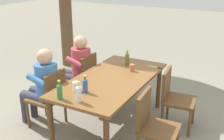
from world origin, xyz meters
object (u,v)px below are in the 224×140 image
Objects in this scene: chair_near_right at (174,96)px; bottle_olive at (127,59)px; chair_far_left at (50,96)px; table_knife at (156,67)px; bottle_blue at (85,85)px; cup_terracotta at (132,68)px; chair_far_right at (83,76)px; person_in_white_shirt at (43,84)px; chair_near_left at (153,124)px; person_in_plaid_shirt at (77,66)px; bottle_green at (60,91)px; bottle_clear at (79,93)px; dining_table at (112,84)px; cup_white at (76,86)px.

chair_near_right is 3.53× the size of bottle_olive.
chair_far_left is 1.00× the size of chair_near_right.
bottle_blue is at bearing 159.96° from table_knife.
chair_far_left is 8.14× the size of cup_terracotta.
bottle_olive is (0.16, -0.73, 0.38)m from chair_far_right.
bottle_olive is at bearing -1.08° from bottle_blue.
person_in_white_shirt reaches higher than bottle_blue.
bottle_blue is at bearing -101.03° from chair_far_left.
chair_near_left is 0.74× the size of person_in_plaid_shirt.
bottle_green is at bearing 163.68° from cup_terracotta.
chair_near_left is at bearing -161.08° from table_knife.
person_in_plaid_shirt is 4.79× the size of bottle_olive.
bottle_clear is (-0.38, -0.89, 0.21)m from person_in_white_shirt.
dining_table is 0.59m from bottle_blue.
bottle_olive reaches higher than chair_far_right.
dining_table is at bearing 0.55° from bottle_clear.
person_in_white_shirt is 1.30m from cup_terracotta.
chair_near_right is 3.69× the size of bottle_green.
bottle_green is at bearing -128.14° from chair_far_left.
bottle_blue is at bearing 178.92° from bottle_olive.
chair_near_left is (-0.01, -1.55, 0.00)m from chair_far_left.
person_in_plaid_shirt is at bearing 89.94° from chair_far_right.
cup_white is (-0.99, -0.68, 0.16)m from person_in_plaid_shirt.
chair_far_left is 0.74× the size of person_in_plaid_shirt.
chair_far_right is 0.74× the size of person_in_white_shirt.
chair_near_right is at bearing -101.48° from bottle_olive.
bottle_olive is (1.39, 0.05, -0.00)m from bottle_clear.
cup_terracotta is at bearing -16.32° from bottle_green.
dining_table is at bearing 160.98° from cup_terracotta.
bottle_clear is 2.15× the size of cup_white.
bottle_blue is 0.94× the size of table_knife.
cup_white is at bearing 160.71° from cup_terracotta.
bottle_green reaches higher than chair_far_left.
table_knife reaches higher than dining_table.
chair_near_left is 3.85× the size of bottle_blue.
chair_far_left is at bearing -172.64° from person_in_plaid_shirt.
bottle_blue is 0.26m from bottle_clear.
chair_far_left is 0.74× the size of person_in_white_shirt.
chair_far_left and chair_near_right have the same top height.
bottle_olive reaches higher than chair_near_right.
table_knife is at bearing 53.97° from chair_near_right.
bottle_green reaches higher than chair_near_left.
bottle_clear is at bearing 174.12° from cup_terracotta.
bottle_green is (-0.29, 0.16, 0.00)m from bottle_blue.
bottle_green is 0.98× the size of table_knife.
person_in_plaid_shirt is 1.22m from cup_white.
cup_terracotta is (-0.21, -0.18, -0.05)m from bottle_olive.
person_in_white_shirt reaches higher than chair_near_left.
bottle_clear is (-1.23, -0.89, 0.21)m from person_in_plaid_shirt.
cup_white is at bearing -145.50° from person_in_plaid_shirt.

